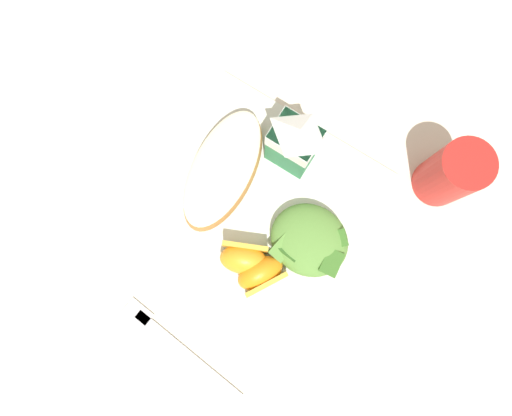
% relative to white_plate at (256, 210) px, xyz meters
% --- Properties ---
extents(ground, '(3.00, 3.00, 0.00)m').
position_rel_white_plate_xyz_m(ground, '(0.00, 0.00, -0.01)').
color(ground, beige).
extents(white_plate, '(0.28, 0.28, 0.02)m').
position_rel_white_plate_xyz_m(white_plate, '(0.00, 0.00, 0.00)').
color(white_plate, white).
rests_on(white_plate, ground).
extents(cheesy_pizza_bread, '(0.10, 0.18, 0.04)m').
position_rel_white_plate_xyz_m(cheesy_pizza_bread, '(-0.06, 0.02, 0.03)').
color(cheesy_pizza_bread, '#A87038').
rests_on(cheesy_pizza_bread, white_plate).
extents(green_salad_pile, '(0.10, 0.09, 0.04)m').
position_rel_white_plate_xyz_m(green_salad_pile, '(0.08, -0.00, 0.03)').
color(green_salad_pile, '#5B8E3D').
rests_on(green_salad_pile, white_plate).
extents(milk_carton, '(0.06, 0.05, 0.11)m').
position_rel_white_plate_xyz_m(milk_carton, '(0.00, 0.09, 0.07)').
color(milk_carton, '#2D8451').
rests_on(milk_carton, white_plate).
extents(orange_wedge_front, '(0.07, 0.06, 0.04)m').
position_rel_white_plate_xyz_m(orange_wedge_front, '(0.02, -0.06, 0.03)').
color(orange_wedge_front, orange).
rests_on(orange_wedge_front, white_plate).
extents(orange_wedge_middle, '(0.06, 0.07, 0.04)m').
position_rel_white_plate_xyz_m(orange_wedge_middle, '(0.05, -0.07, 0.03)').
color(orange_wedge_middle, orange).
rests_on(orange_wedge_middle, white_plate).
extents(metal_fork, '(0.19, 0.04, 0.01)m').
position_rel_white_plate_xyz_m(metal_fork, '(0.00, -0.20, -0.01)').
color(metal_fork, silver).
rests_on(metal_fork, ground).
extents(drinking_red_cup, '(0.07, 0.07, 0.11)m').
position_rel_white_plate_xyz_m(drinking_red_cup, '(0.19, 0.16, 0.05)').
color(drinking_red_cup, red).
rests_on(drinking_red_cup, ground).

